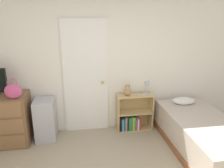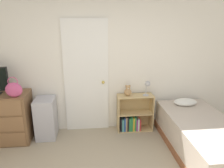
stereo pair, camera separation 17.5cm
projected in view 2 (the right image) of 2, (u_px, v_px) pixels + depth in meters
name	position (u px, v px, depth m)	size (l,w,h in m)	color
wall_back	(100.00, 64.00, 4.00)	(10.00, 0.06, 2.55)	white
door_closed	(86.00, 77.00, 3.99)	(0.81, 0.09, 2.08)	white
dresser	(1.00, 118.00, 3.77)	(1.00, 0.54, 0.87)	brown
handbag	(14.00, 90.00, 3.47)	(0.26, 0.11, 0.34)	#C64C7F
storage_bin	(46.00, 118.00, 3.92)	(0.34, 0.43, 0.73)	#ADADB7
bookshelf	(132.00, 117.00, 4.18)	(0.67, 0.27, 0.70)	tan
teddy_bear	(128.00, 91.00, 4.02)	(0.14, 0.14, 0.21)	tan
desk_lamp	(147.00, 85.00, 3.98)	(0.13, 0.12, 0.28)	#B2B2B7
bed	(202.00, 137.00, 3.47)	(0.96, 2.00, 0.65)	brown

